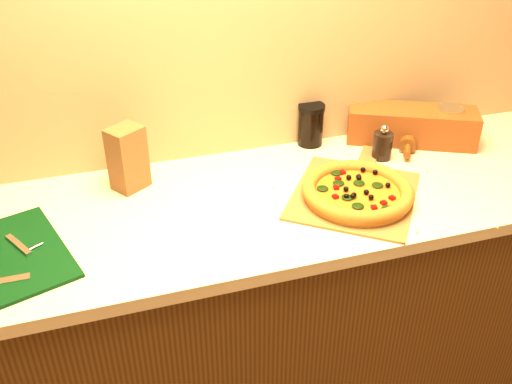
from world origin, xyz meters
name	(u,v)px	position (x,y,z in m)	size (l,w,h in m)	color
cabinet	(246,315)	(0.00, 1.43, 0.43)	(2.80, 0.65, 0.86)	#44260E
countertop	(245,207)	(0.00, 1.43, 0.88)	(2.84, 0.68, 0.04)	beige
pizza_peel	(355,193)	(0.34, 1.36, 0.90)	(0.53, 0.56, 0.01)	brown
pizza	(357,192)	(0.33, 1.33, 0.93)	(0.34, 0.34, 0.05)	#BE702F
cutting_board	(9,257)	(-0.67, 1.34, 0.91)	(0.37, 0.44, 0.03)	black
pepper_grinder	(383,145)	(0.53, 1.55, 0.95)	(0.07, 0.07, 0.13)	black
rolling_pin	(409,129)	(0.70, 1.67, 0.93)	(0.24, 0.37, 0.06)	#52210E
coffee_canister	(448,124)	(0.81, 1.60, 0.97)	(0.10, 0.10, 0.13)	silver
bread_bag	(411,125)	(0.69, 1.64, 0.96)	(0.45, 0.15, 0.12)	brown
paper_bag	(128,158)	(-0.32, 1.61, 1.00)	(0.10, 0.08, 0.20)	brown
dark_jar	(311,125)	(0.33, 1.73, 0.98)	(0.09, 0.09, 0.15)	black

